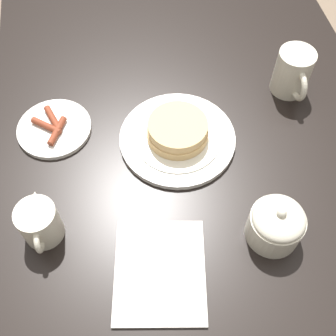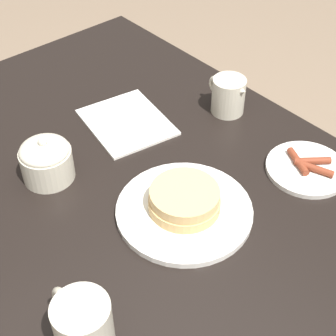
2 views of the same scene
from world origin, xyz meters
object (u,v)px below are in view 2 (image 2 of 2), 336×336
napkin (127,122)px  sugar_bowl (46,160)px  creamer_pitcher (229,95)px  side_plate_bacon (307,168)px  pancake_plate (184,206)px  coffee_mug (83,327)px

napkin → sugar_bowl: bearing=99.3°
creamer_pitcher → side_plate_bacon: bearing=174.1°
pancake_plate → napkin: pancake_plate is taller
sugar_bowl → creamer_pitcher: bearing=-100.5°
creamer_pitcher → napkin: 0.23m
side_plate_bacon → pancake_plate: bearing=73.9°
sugar_bowl → coffee_mug: bearing=156.7°
coffee_mug → side_plate_bacon: bearing=-87.3°
coffee_mug → creamer_pitcher: 0.62m
pancake_plate → creamer_pitcher: size_ratio=2.22×
creamer_pitcher → napkin: size_ratio=0.51×
pancake_plate → coffee_mug: 0.30m
side_plate_bacon → sugar_bowl: bearing=50.9°
pancake_plate → napkin: 0.29m
pancake_plate → coffee_mug: (-0.10, 0.28, 0.03)m
coffee_mug → pancake_plate: bearing=-70.3°
pancake_plate → sugar_bowl: sugar_bowl is taller
coffee_mug → sugar_bowl: 0.37m
pancake_plate → creamer_pitcher: 0.33m
creamer_pitcher → coffee_mug: bearing=115.3°
coffee_mug → napkin: 0.52m
side_plate_bacon → creamer_pitcher: size_ratio=1.44×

